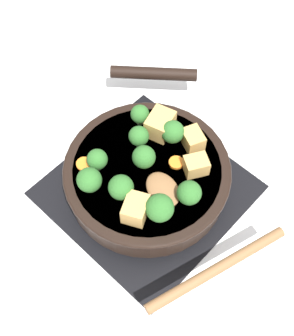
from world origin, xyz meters
The scene contains 19 objects.
ground_plane centered at (0.00, 0.00, 0.00)m, with size 2.40×2.40×0.00m, color white.
front_burner_grate centered at (0.00, 0.00, 0.01)m, with size 0.31×0.31×0.03m.
skillet_pan centered at (0.00, 0.00, 0.06)m, with size 0.37×0.35×0.05m.
wooden_spoon centered at (0.04, 0.13, 0.09)m, with size 0.23×0.23×0.02m.
tofu_cube_center_large centered at (0.07, 0.04, 0.10)m, with size 0.04×0.03×0.03m, color tan.
tofu_cube_near_handle centered at (-0.05, 0.06, 0.09)m, with size 0.04×0.03×0.03m, color tan.
tofu_cube_east_chunk centered at (-0.09, 0.02, 0.09)m, with size 0.04×0.03×0.03m, color tan.
tofu_cube_west_chunk centered at (-0.07, -0.04, 0.10)m, with size 0.05×0.04×0.04m, color tan.
broccoli_floret_near_spoon centered at (-0.07, -0.01, 0.11)m, with size 0.04×0.04×0.05m.
broccoli_floret_center_top centered at (0.00, -0.01, 0.10)m, with size 0.04×0.04×0.05m.
broccoli_floret_east_rim centered at (-0.06, -0.07, 0.10)m, with size 0.03×0.03×0.04m.
broccoli_floret_west_rim centered at (0.06, 0.01, 0.11)m, with size 0.04×0.04×0.05m.
broccoli_floret_north_edge centered at (0.00, 0.09, 0.10)m, with size 0.04×0.04×0.05m.
broccoli_floret_south_cluster centered at (-0.02, -0.04, 0.10)m, with size 0.03×0.03×0.04m.
broccoli_floret_mid_floret centered at (0.05, -0.06, 0.10)m, with size 0.03×0.03×0.04m.
broccoli_floret_small_inner centered at (0.09, -0.04, 0.11)m, with size 0.04×0.04×0.05m.
broccoli_floret_tall_stem centered at (0.05, 0.07, 0.11)m, with size 0.04×0.04×0.05m.
carrot_slice_orange_thin centered at (0.07, -0.08, 0.08)m, with size 0.03×0.03×0.01m, color orange.
carrot_slice_near_center centered at (-0.04, 0.03, 0.08)m, with size 0.02×0.02×0.01m, color orange.
Camera 1 is at (0.29, 0.27, 0.74)m, focal length 50.00 mm.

